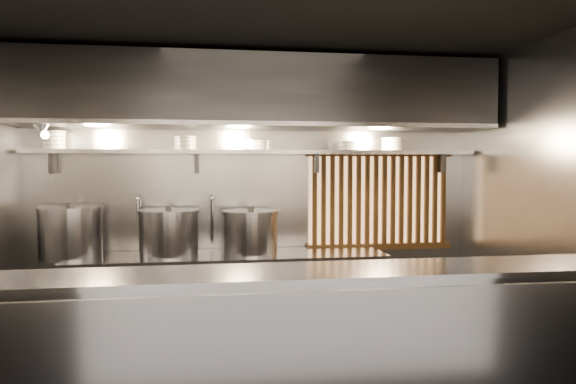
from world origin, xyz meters
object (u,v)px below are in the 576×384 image
object	(u,v)px
stock_pot_left	(71,232)
heat_lamp	(42,128)
stock_pot_mid	(169,233)
stock_pot_right	(251,232)
pendant_bulb	(249,143)

from	to	relation	value
stock_pot_left	heat_lamp	bearing A→B (deg)	-115.74
stock_pot_mid	stock_pot_right	world-z (taller)	stock_pot_mid
stock_pot_right	pendant_bulb	bearing A→B (deg)	93.06
pendant_bulb	stock_pot_right	size ratio (longest dim) A/B	0.33
stock_pot_left	stock_pot_mid	distance (m)	0.89
stock_pot_mid	stock_pot_right	distance (m)	0.77
pendant_bulb	stock_pot_right	xyz separation A→B (m)	(0.00, -0.08, -0.85)
pendant_bulb	stock_pot_mid	distance (m)	1.14
stock_pot_mid	stock_pot_left	bearing A→B (deg)	178.27
stock_pot_left	stock_pot_mid	bearing A→B (deg)	-1.73
heat_lamp	stock_pot_left	size ratio (longest dim) A/B	0.55
heat_lamp	stock_pot_mid	world-z (taller)	heat_lamp
pendant_bulb	stock_pot_right	bearing A→B (deg)	-86.94
heat_lamp	pendant_bulb	world-z (taller)	heat_lamp
heat_lamp	stock_pot_right	bearing A→B (deg)	8.45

